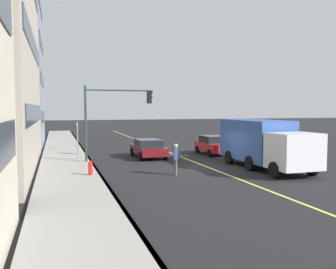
% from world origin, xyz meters
% --- Properties ---
extents(ground, '(200.00, 200.00, 0.00)m').
position_xyz_m(ground, '(0.00, 0.00, 0.00)').
color(ground, black).
extents(sidewalk_slab, '(80.00, 3.41, 0.15)m').
position_xyz_m(sidewalk_slab, '(0.00, 8.60, 0.07)').
color(sidewalk_slab, gray).
rests_on(sidewalk_slab, ground).
extents(curb_edge, '(80.00, 0.16, 0.15)m').
position_xyz_m(curb_edge, '(0.00, 6.98, 0.07)').
color(curb_edge, slate).
rests_on(curb_edge, ground).
extents(lane_stripe_center, '(80.00, 0.16, 0.01)m').
position_xyz_m(lane_stripe_center, '(0.00, 0.00, 0.01)').
color(lane_stripe_center, '#D8CC4C').
rests_on(lane_stripe_center, ground).
extents(car_red, '(3.88, 2.11, 1.53)m').
position_xyz_m(car_red, '(5.91, -3.09, 0.79)').
color(car_red, red).
rests_on(car_red, ground).
extents(car_maroon, '(4.47, 2.10, 1.41)m').
position_xyz_m(car_maroon, '(5.67, 2.52, 0.74)').
color(car_maroon, '#591116').
rests_on(car_maroon, ground).
extents(truck_blue, '(7.78, 2.68, 3.02)m').
position_xyz_m(truck_blue, '(-1.37, -3.17, 1.63)').
color(truck_blue, silver).
rests_on(truck_blue, ground).
extents(pedestrian_with_backpack, '(0.46, 0.43, 1.79)m').
position_xyz_m(pedestrian_with_backpack, '(-1.92, 2.81, 1.05)').
color(pedestrian_with_backpack, brown).
rests_on(pedestrian_with_backpack, ground).
extents(traffic_light_mast, '(0.28, 4.81, 5.32)m').
position_xyz_m(traffic_light_mast, '(4.04, 5.38, 3.70)').
color(traffic_light_mast, '#1E3823').
rests_on(traffic_light_mast, ground).
extents(street_sign_post, '(0.60, 0.08, 2.83)m').
position_xyz_m(street_sign_post, '(5.20, 7.80, 1.67)').
color(street_sign_post, slate).
rests_on(street_sign_post, ground).
extents(fire_hydrant, '(0.24, 0.24, 0.94)m').
position_xyz_m(fire_hydrant, '(-1.26, 7.50, 0.47)').
color(fire_hydrant, red).
rests_on(fire_hydrant, ground).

